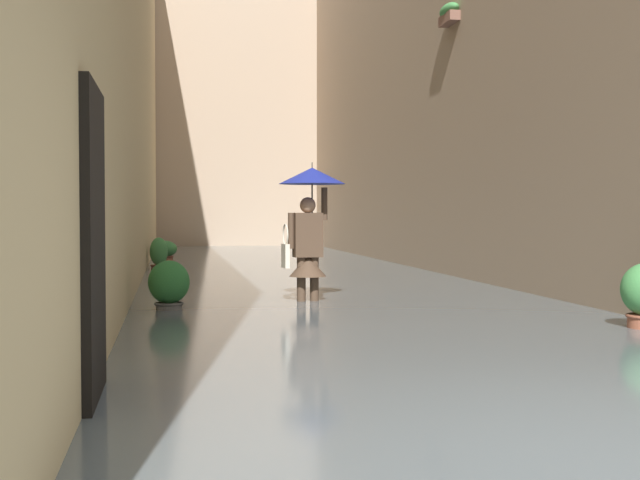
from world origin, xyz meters
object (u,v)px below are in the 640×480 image
object	(u,v)px
potted_plant_mid_right	(165,254)
potted_plant_far_right	(159,257)
person_wading	(310,214)
potted_plant_near_right	(169,288)

from	to	relation	value
potted_plant_mid_right	potted_plant_far_right	bearing A→B (deg)	84.09
person_wading	potted_plant_mid_right	bearing A→B (deg)	-76.34
potted_plant_far_right	potted_plant_mid_right	bearing A→B (deg)	-95.91
potted_plant_near_right	potted_plant_far_right	bearing A→B (deg)	-88.30
potted_plant_near_right	potted_plant_mid_right	world-z (taller)	potted_plant_near_right
potted_plant_near_right	potted_plant_mid_right	bearing A→B (deg)	-89.25
person_wading	potted_plant_far_right	size ratio (longest dim) A/B	2.40
person_wading	potted_plant_mid_right	size ratio (longest dim) A/B	2.73
potted_plant_far_right	potted_plant_near_right	bearing A→B (deg)	91.70
potted_plant_near_right	potted_plant_mid_right	xyz separation A→B (m)	(0.12, -8.82, -0.01)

